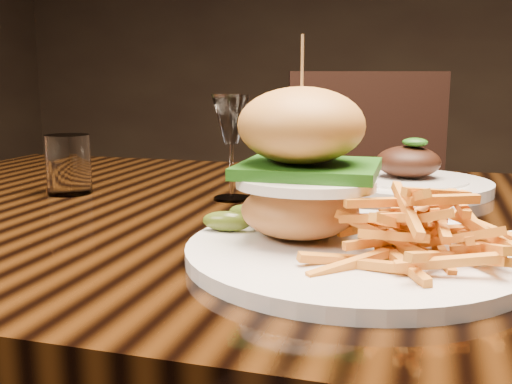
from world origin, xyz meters
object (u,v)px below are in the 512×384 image
(burger_plate, at_px, (346,203))
(chair_far, at_px, (372,219))
(wine_glass, at_px, (231,123))
(far_dish, at_px, (407,181))
(dining_table, at_px, (333,270))

(burger_plate, bearing_deg, chair_far, 104.57)
(wine_glass, bearing_deg, chair_far, 80.58)
(far_dish, bearing_deg, wine_glass, -149.67)
(far_dish, xyz_separation_m, chair_far, (-0.12, 0.68, -0.23))
(chair_far, bearing_deg, dining_table, -104.77)
(far_dish, bearing_deg, burger_plate, -96.50)
(dining_table, height_order, chair_far, chair_far)
(dining_table, relative_size, chair_far, 1.68)
(dining_table, distance_m, wine_glass, 0.26)
(dining_table, distance_m, far_dish, 0.24)
(dining_table, relative_size, burger_plate, 4.64)
(burger_plate, height_order, wine_glass, burger_plate)
(wine_glass, bearing_deg, dining_table, -20.21)
(far_dish, bearing_deg, chair_far, 99.68)
(burger_plate, distance_m, wine_glass, 0.33)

